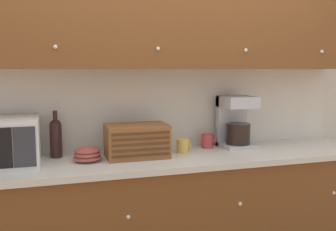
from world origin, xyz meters
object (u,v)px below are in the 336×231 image
(bowl_stack_on_counter, at_px, (87,155))
(coffee_maker, at_px, (236,121))
(mug_blue_second, at_px, (208,141))
(wine_bottle, at_px, (56,136))
(mug, at_px, (183,146))
(bread_box, at_px, (137,141))

(bowl_stack_on_counter, distance_m, coffee_maker, 1.16)
(mug_blue_second, xyz_separation_m, coffee_maker, (0.22, -0.03, 0.15))
(wine_bottle, bearing_deg, coffee_maker, -1.74)
(mug, bearing_deg, coffee_maker, 9.98)
(bowl_stack_on_counter, distance_m, mug_blue_second, 0.94)
(mug, bearing_deg, mug_blue_second, 24.27)
(bowl_stack_on_counter, xyz_separation_m, coffee_maker, (1.14, 0.14, 0.15))
(bread_box, xyz_separation_m, mug, (0.35, 0.04, -0.06))
(wine_bottle, distance_m, coffee_maker, 1.34)
(bread_box, bearing_deg, wine_bottle, 163.28)
(mug_blue_second, bearing_deg, coffee_maker, -6.98)
(wine_bottle, relative_size, bowl_stack_on_counter, 1.74)
(mug_blue_second, relative_size, coffee_maker, 0.27)
(bread_box, relative_size, mug, 4.15)
(coffee_maker, bearing_deg, bread_box, -171.70)
(wine_bottle, xyz_separation_m, bowl_stack_on_counter, (0.19, -0.18, -0.10))
(wine_bottle, bearing_deg, bread_box, -16.72)
(bread_box, distance_m, mug_blue_second, 0.61)
(bowl_stack_on_counter, height_order, coffee_maker, coffee_maker)
(mug_blue_second, bearing_deg, mug, -155.73)
(mug, xyz_separation_m, coffee_maker, (0.46, 0.08, 0.15))
(wine_bottle, height_order, bowl_stack_on_counter, wine_bottle)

